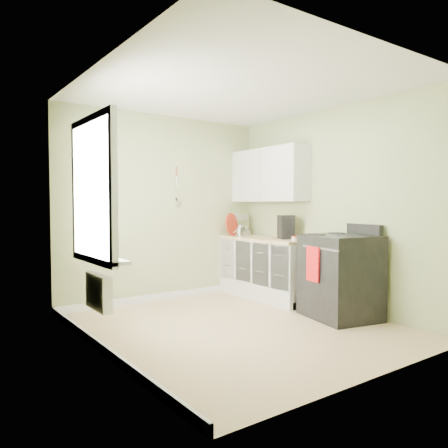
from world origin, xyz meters
TOP-DOWN VIEW (x-y plane):
  - floor at (0.00, 0.00)m, footprint 3.20×3.60m
  - ceiling at (0.00, 0.00)m, footprint 3.20×3.60m
  - wall_back at (0.00, 1.81)m, footprint 3.20×0.02m
  - wall_left at (-1.61, 0.00)m, footprint 0.02×3.60m
  - wall_right at (1.61, 0.00)m, footprint 0.02×3.60m
  - base_cabinets at (1.30, 1.00)m, footprint 0.60×1.60m
  - countertop at (1.29, 1.00)m, footprint 0.64×1.60m
  - upper_cabinets at (1.43, 1.10)m, footprint 0.35×1.40m
  - window at (-1.58, 0.30)m, footprint 0.06×1.14m
  - window_sill at (-1.51, 0.30)m, footprint 0.18×1.14m
  - radiator at (-1.54, 0.25)m, footprint 0.12×0.50m
  - wall_utensils at (0.20, 1.78)m, footprint 0.02×0.14m
  - stove at (1.28, -0.40)m, footprint 0.90×0.98m
  - stand_mixer at (1.36, 1.74)m, footprint 0.20×0.32m
  - kettle at (1.05, 1.34)m, footprint 0.18×0.10m
  - coffee_maker at (1.35, 0.65)m, footprint 0.26×0.27m
  - red_tray at (1.08, 1.59)m, footprint 0.35×0.21m
  - jar at (1.17, 0.30)m, footprint 0.07×0.07m
  - plant_a at (-1.50, -0.06)m, footprint 0.16×0.17m
  - plant_b at (-1.50, 0.29)m, footprint 0.21×0.22m
  - plant_c at (-1.50, 0.49)m, footprint 0.18×0.18m

SIDE VIEW (x-z plane):
  - floor at x=0.00m, z-range -0.02..0.00m
  - base_cabinets at x=1.30m, z-range 0.00..0.87m
  - stove at x=1.28m, z-range -0.06..1.10m
  - radiator at x=-1.54m, z-range 0.38..0.73m
  - window_sill at x=-1.51m, z-range 0.86..0.90m
  - countertop at x=1.29m, z-range 0.87..0.91m
  - jar at x=1.17m, z-range 0.91..0.99m
  - kettle at x=1.05m, z-range 0.91..1.09m
  - plant_a at x=-1.50m, z-range 0.90..1.17m
  - plant_c at x=-1.50m, z-range 0.90..1.20m
  - plant_b at x=-1.50m, z-range 0.90..1.23m
  - stand_mixer at x=1.36m, z-range 0.88..1.25m
  - coffee_maker at x=1.35m, z-range 0.90..1.24m
  - red_tray at x=1.08m, z-range 0.91..1.27m
  - wall_back at x=0.00m, z-range 0.00..2.70m
  - wall_left at x=-1.61m, z-range 0.00..2.70m
  - wall_right at x=1.61m, z-range 0.00..2.70m
  - window at x=-1.58m, z-range 0.83..2.27m
  - wall_utensils at x=0.20m, z-range 1.27..1.85m
  - upper_cabinets at x=1.43m, z-range 1.45..2.25m
  - ceiling at x=0.00m, z-range 2.70..2.72m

